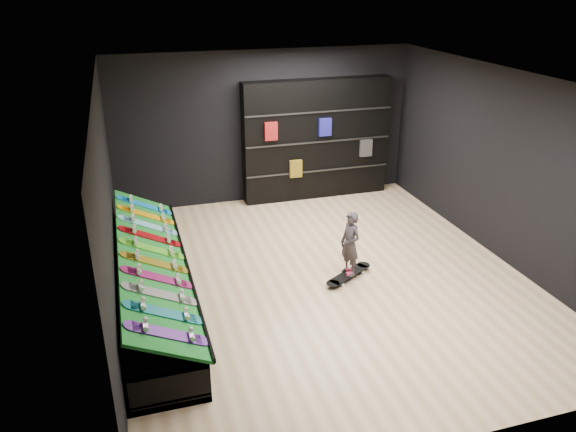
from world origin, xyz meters
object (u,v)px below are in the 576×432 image
object	(u,v)px
back_shelving	(316,140)
floor_skateboard	(349,276)
child	(350,256)
display_rack	(153,287)

from	to	relation	value
back_shelving	floor_skateboard	size ratio (longest dim) A/B	3.09
back_shelving	child	world-z (taller)	back_shelving
back_shelving	floor_skateboard	distance (m)	3.74
display_rack	child	size ratio (longest dim) A/B	7.46
child	back_shelving	bearing A→B (deg)	151.40
display_rack	floor_skateboard	bearing A→B (deg)	-3.25
child	display_rack	bearing A→B (deg)	-110.82
floor_skateboard	back_shelving	bearing A→B (deg)	48.21
display_rack	child	bearing A→B (deg)	-3.25
floor_skateboard	child	xyz separation A→B (m)	(0.00, 0.00, 0.35)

